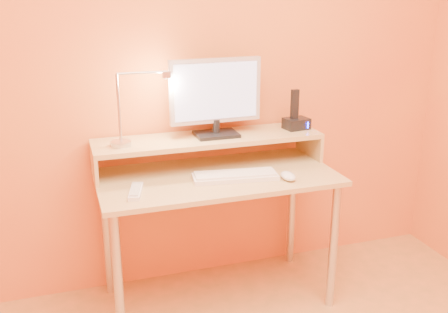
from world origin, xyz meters
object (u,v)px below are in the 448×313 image
object	(u,v)px
phone_dock	(296,124)
mouse	(288,176)
remote_control	(136,191)
lamp_base	(121,144)
keyboard	(235,177)
monitor_panel	(216,91)

from	to	relation	value
phone_dock	mouse	world-z (taller)	phone_dock
remote_control	lamp_base	bearing A→B (deg)	111.02
phone_dock	keyboard	world-z (taller)	phone_dock
lamp_base	keyboard	xyz separation A→B (m)	(0.52, -0.20, -0.16)
lamp_base	remote_control	bearing A→B (deg)	-83.82
lamp_base	phone_dock	world-z (taller)	phone_dock
monitor_panel	keyboard	world-z (taller)	monitor_panel
phone_dock	keyboard	xyz separation A→B (m)	(-0.44, -0.23, -0.18)
lamp_base	remote_control	xyz separation A→B (m)	(0.03, -0.24, -0.16)
monitor_panel	keyboard	xyz separation A→B (m)	(0.02, -0.24, -0.39)
lamp_base	keyboard	size ratio (longest dim) A/B	0.24
monitor_panel	keyboard	bearing A→B (deg)	-86.62
phone_dock	remote_control	size ratio (longest dim) A/B	0.66
monitor_panel	phone_dock	world-z (taller)	monitor_panel
keyboard	phone_dock	bearing A→B (deg)	35.88
remote_control	monitor_panel	bearing A→B (deg)	45.49
keyboard	monitor_panel	bearing A→B (deg)	103.30
mouse	remote_control	bearing A→B (deg)	176.69
monitor_panel	mouse	bearing A→B (deg)	-53.79
monitor_panel	lamp_base	distance (m)	0.55
keyboard	remote_control	world-z (taller)	keyboard
mouse	monitor_panel	bearing A→B (deg)	129.55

